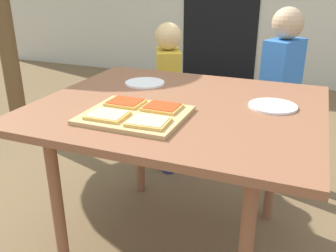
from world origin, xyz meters
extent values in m
plane|color=brown|center=(0.00, 0.00, 0.00)|extent=(16.00, 16.00, 0.00)
cube|color=brown|center=(0.00, 0.00, 0.70)|extent=(1.14, 0.99, 0.03)
cylinder|color=brown|center=(-0.37, -0.37, 0.34)|extent=(0.05, 0.05, 0.68)
cylinder|color=brown|center=(-0.37, 0.37, 0.34)|extent=(0.05, 0.05, 0.68)
cylinder|color=brown|center=(0.37, 0.37, 0.34)|extent=(0.05, 0.05, 0.68)
cube|color=tan|center=(-0.10, -0.21, 0.72)|extent=(0.37, 0.32, 0.02)
cube|color=#E8B454|center=(-0.02, -0.13, 0.73)|extent=(0.14, 0.12, 0.01)
cube|color=#C53E17|center=(-0.02, -0.13, 0.74)|extent=(0.13, 0.10, 0.00)
cube|color=#E8B454|center=(-0.01, -0.28, 0.73)|extent=(0.14, 0.12, 0.01)
cube|color=#F0DF92|center=(-0.01, -0.28, 0.74)|extent=(0.13, 0.11, 0.00)
cube|color=#E8B454|center=(-0.18, -0.13, 0.73)|extent=(0.14, 0.11, 0.01)
cube|color=#C53E17|center=(-0.18, -0.13, 0.74)|extent=(0.12, 0.10, 0.00)
cube|color=#E8B454|center=(-0.17, -0.28, 0.73)|extent=(0.14, 0.12, 0.01)
cube|color=#F0DF92|center=(-0.17, -0.28, 0.74)|extent=(0.13, 0.10, 0.00)
cylinder|color=white|center=(-0.26, 0.22, 0.72)|extent=(0.19, 0.19, 0.01)
cylinder|color=white|center=(0.36, 0.10, 0.72)|extent=(0.19, 0.19, 0.01)
cylinder|color=navy|center=(-0.36, 0.77, 0.22)|extent=(0.09, 0.09, 0.43)
cylinder|color=navy|center=(-0.30, 0.65, 0.22)|extent=(0.09, 0.09, 0.43)
cube|color=gold|center=(-0.33, 0.71, 0.61)|extent=(0.23, 0.28, 0.35)
sphere|color=#E1BC7A|center=(-0.33, 0.71, 0.87)|extent=(0.16, 0.16, 0.16)
cylinder|color=#363454|center=(0.36, 0.84, 0.26)|extent=(0.09, 0.09, 0.52)
cylinder|color=#363454|center=(0.31, 0.71, 0.26)|extent=(0.09, 0.09, 0.52)
cube|color=blue|center=(0.33, 0.77, 0.70)|extent=(0.22, 0.28, 0.36)
sphere|color=tan|center=(0.33, 0.77, 0.96)|extent=(0.17, 0.17, 0.17)
cylinder|color=brown|center=(-1.69, 0.82, 0.72)|extent=(0.13, 0.13, 1.43)
camera|label=1|loc=(0.49, -1.35, 1.20)|focal=39.55mm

